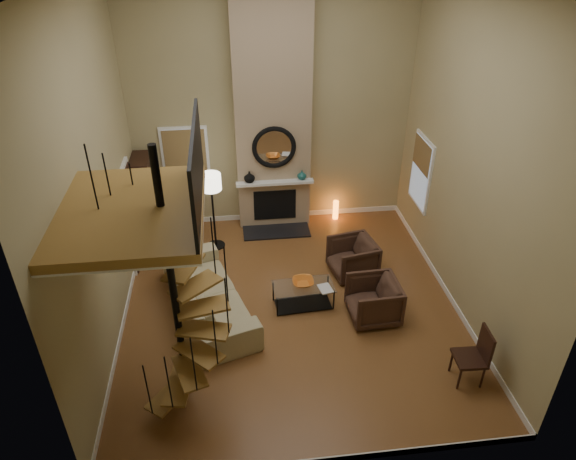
{
  "coord_description": "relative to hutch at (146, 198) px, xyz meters",
  "views": [
    {
      "loc": [
        -0.94,
        -7.35,
        6.25
      ],
      "look_at": [
        0.0,
        0.4,
        1.4
      ],
      "focal_mm": 32.32,
      "sensor_mm": 36.0,
      "label": 1
    }
  ],
  "objects": [
    {
      "name": "loft",
      "position": [
        0.75,
        -4.59,
        2.29
      ],
      "size": [
        1.7,
        2.2,
        1.09
      ],
      "color": "olive",
      "rests_on": "left_wall"
    },
    {
      "name": "mantel",
      "position": [
        2.8,
        -0.01,
        0.2
      ],
      "size": [
        1.7,
        0.18,
        0.06
      ],
      "primitive_type": "cube",
      "color": "white",
      "rests_on": "chimney_breast"
    },
    {
      "name": "accent_lamp",
      "position": [
        4.24,
        0.2,
        -0.7
      ],
      "size": [
        0.13,
        0.13,
        0.46
      ],
      "primitive_type": "cylinder",
      "color": "orange",
      "rests_on": "ground"
    },
    {
      "name": "coffee_table",
      "position": [
        3.03,
        -2.81,
        -0.67
      ],
      "size": [
        1.13,
        0.62,
        0.43
      ],
      "color": "silver",
      "rests_on": "ground"
    },
    {
      "name": "mirror_disc",
      "position": [
        2.8,
        0.06,
        1.0
      ],
      "size": [
        0.8,
        0.01,
        0.8
      ],
      "primitive_type": "cylinder",
      "rotation": [
        1.57,
        0.0,
        0.0
      ],
      "color": "white",
      "rests_on": "chimney_breast"
    },
    {
      "name": "left_wall",
      "position": [
        -0.2,
        -2.79,
        1.8
      ],
      "size": [
        0.02,
        6.5,
        5.5
      ],
      "primitive_type": "cube",
      "color": "tan",
      "rests_on": "ground"
    },
    {
      "name": "spiral_stair",
      "position": [
        1.01,
        -4.58,
        0.83
      ],
      "size": [
        1.47,
        1.47,
        4.06
      ],
      "color": "black",
      "rests_on": "ground"
    },
    {
      "name": "entry_door",
      "position": [
        -0.16,
        -0.99,
        0.1
      ],
      "size": [
        0.1,
        1.05,
        2.16
      ],
      "color": "white",
      "rests_on": "ground"
    },
    {
      "name": "hearth",
      "position": [
        2.8,
        -0.22,
        -0.93
      ],
      "size": [
        1.5,
        0.6,
        0.04
      ],
      "primitive_type": "cube",
      "color": "black",
      "rests_on": "ground"
    },
    {
      "name": "baseboard_left",
      "position": [
        -0.19,
        -2.79,
        -0.89
      ],
      "size": [
        0.02,
        6.5,
        0.12
      ],
      "primitive_type": "cube",
      "color": "white",
      "rests_on": "ground"
    },
    {
      "name": "floor_lamp",
      "position": [
        1.44,
        -0.62,
        0.46
      ],
      "size": [
        0.43,
        0.43,
        1.75
      ],
      "color": "black",
      "rests_on": "ground"
    },
    {
      "name": "side_chair",
      "position": [
        5.36,
        -4.87,
        -0.42
      ],
      "size": [
        0.47,
        0.47,
        0.97
      ],
      "color": "black",
      "rests_on": "ground"
    },
    {
      "name": "vase_right",
      "position": [
        3.4,
        0.03,
        0.33
      ],
      "size": [
        0.2,
        0.2,
        0.21
      ],
      "primitive_type": "imported",
      "color": "#175250",
      "rests_on": "mantel"
    },
    {
      "name": "sofa",
      "position": [
        1.29,
        -2.73,
        -0.55
      ],
      "size": [
        1.83,
        2.94,
        0.8
      ],
      "primitive_type": "imported",
      "rotation": [
        0.0,
        0.0,
        1.87
      ],
      "color": "tan",
      "rests_on": "ground"
    },
    {
      "name": "window_right",
      "position": [
        5.77,
        -0.79,
        0.68
      ],
      "size": [
        0.06,
        1.02,
        1.52
      ],
      "color": "white",
      "rests_on": "right_wall"
    },
    {
      "name": "window_back",
      "position": [
        0.9,
        0.43,
        0.67
      ],
      "size": [
        1.02,
        0.06,
        1.52
      ],
      "color": "white",
      "rests_on": "back_wall"
    },
    {
      "name": "front_wall",
      "position": [
        2.8,
        -6.04,
        1.8
      ],
      "size": [
        6.0,
        0.02,
        5.5
      ],
      "primitive_type": "cube",
      "color": "tan",
      "rests_on": "ground"
    },
    {
      "name": "baseboard_right",
      "position": [
        5.79,
        -2.79,
        -0.89
      ],
      "size": [
        0.02,
        6.5,
        0.12
      ],
      "primitive_type": "cube",
      "color": "white",
      "rests_on": "ground"
    },
    {
      "name": "bowl",
      "position": [
        3.03,
        -2.76,
        -0.45
      ],
      "size": [
        0.39,
        0.39,
        0.1
      ],
      "primitive_type": "imported",
      "color": "orange",
      "rests_on": "coffee_table"
    },
    {
      "name": "baseboard_back",
      "position": [
        2.8,
        0.45,
        -0.89
      ],
      "size": [
        6.0,
        0.02,
        0.12
      ],
      "primitive_type": "cube",
      "color": "white",
      "rests_on": "ground"
    },
    {
      "name": "vase_left",
      "position": [
        2.25,
        0.03,
        0.35
      ],
      "size": [
        0.24,
        0.24,
        0.25
      ],
      "primitive_type": "imported",
      "color": "black",
      "rests_on": "mantel"
    },
    {
      "name": "firebox",
      "position": [
        2.8,
        0.07,
        -0.4
      ],
      "size": [
        0.95,
        0.02,
        0.72
      ],
      "primitive_type": "cube",
      "color": "black",
      "rests_on": "chimney_breast"
    },
    {
      "name": "right_wall",
      "position": [
        5.8,
        -2.79,
        1.8
      ],
      "size": [
        0.02,
        6.5,
        5.5
      ],
      "primitive_type": "cube",
      "color": "tan",
      "rests_on": "ground"
    },
    {
      "name": "chimney_breast",
      "position": [
        2.8,
        0.27,
        1.8
      ],
      "size": [
        1.6,
        0.38,
        5.5
      ],
      "primitive_type": "cube",
      "color": "tan",
      "rests_on": "ground"
    },
    {
      "name": "book",
      "position": [
        3.38,
        -2.96,
        -0.49
      ],
      "size": [
        0.28,
        0.33,
        0.03
      ],
      "primitive_type": "imported",
      "rotation": [
        0.0,
        0.0,
        0.2
      ],
      "color": "gray",
      "rests_on": "coffee_table"
    },
    {
      "name": "armchair_far",
      "position": [
        4.3,
        -3.25,
        -0.6
      ],
      "size": [
        0.9,
        0.88,
        0.79
      ],
      "primitive_type": "imported",
      "rotation": [
        0.0,
        0.0,
        -1.53
      ],
      "color": "#432A1F",
      "rests_on": "ground"
    },
    {
      "name": "ground",
      "position": [
        2.8,
        -2.79,
        -0.95
      ],
      "size": [
        6.0,
        6.5,
        0.01
      ],
      "primitive_type": "cube",
      "color": "#945F2F",
      "rests_on": "ground"
    },
    {
      "name": "back_wall",
      "position": [
        2.8,
        0.46,
        1.8
      ],
      "size": [
        6.0,
        0.02,
        5.5
      ],
      "primitive_type": "cube",
      "color": "tan",
      "rests_on": "ground"
    },
    {
      "name": "hutch",
      "position": [
        0.0,
        0.0,
        0.0
      ],
      "size": [
        0.39,
        0.83,
        1.86
      ],
      "primitive_type": "cube",
      "color": "black",
      "rests_on": "ground"
    },
    {
      "name": "armchair_near",
      "position": [
        4.22,
        -1.91,
        -0.6
      ],
      "size": [
        0.99,
        0.97,
        0.78
      ],
      "primitive_type": "imported",
      "rotation": [
        0.0,
        0.0,
        -1.38
      ],
      "color": "#432A1F",
      "rests_on": "ground"
    },
    {
      "name": "mirror_frame",
      "position": [
        2.8,
        0.05,
        1.0
      ],
      "size": [
        0.94,
        0.1,
        0.94
      ],
      "primitive_type": "torus",
      "rotation": [
        1.57,
        0.0,
        0.0
      ],
      "color": "black",
      "rests_on": "chimney_breast"
    }
  ]
}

